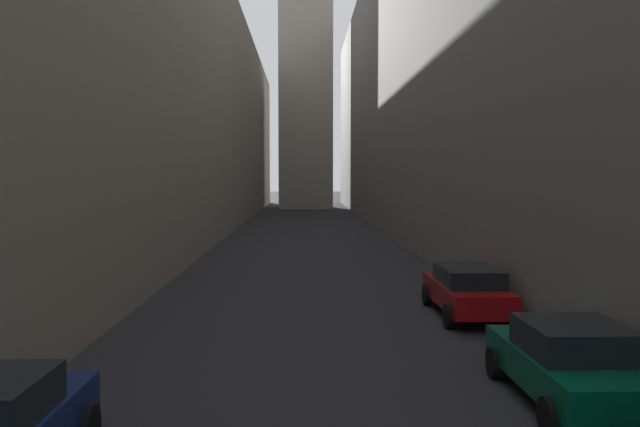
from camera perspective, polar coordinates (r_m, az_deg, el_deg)
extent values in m
plane|color=#232326|center=(43.88, -1.05, -2.00)|extent=(264.00, 264.00, 0.00)
cube|color=gray|center=(47.08, -14.20, 9.35)|extent=(10.08, 108.00, 18.20)
cube|color=slate|center=(47.62, 12.34, 12.27)|extent=(10.62, 108.00, 23.08)
cube|color=#9E9384|center=(85.51, -1.30, 18.45)|extent=(6.73, 6.73, 52.81)
cylinder|color=black|center=(10.61, -20.01, -17.44)|extent=(0.22, 0.66, 0.66)
cube|color=#05472D|center=(12.57, 21.33, -12.75)|extent=(1.81, 4.23, 0.62)
cube|color=black|center=(12.30, 21.64, -10.31)|extent=(1.66, 1.91, 0.54)
cylinder|color=black|center=(13.65, 15.31, -12.71)|extent=(0.22, 0.63, 0.63)
cylinder|color=black|center=(14.27, 22.43, -12.14)|extent=(0.22, 0.63, 0.63)
cylinder|color=black|center=(11.07, 19.81, -16.64)|extent=(0.22, 0.63, 0.63)
cube|color=maroon|center=(19.25, 12.90, -6.97)|extent=(1.71, 4.53, 0.63)
cube|color=black|center=(18.97, 13.07, -5.40)|extent=(1.57, 2.38, 0.49)
cylinder|color=black|center=(20.60, 9.49, -7.16)|extent=(0.22, 0.66, 0.66)
cylinder|color=black|center=(20.99, 14.11, -7.02)|extent=(0.22, 0.66, 0.66)
cylinder|color=black|center=(17.64, 11.42, -8.94)|extent=(0.22, 0.66, 0.66)
cylinder|color=black|center=(18.10, 16.77, -8.71)|extent=(0.22, 0.66, 0.66)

